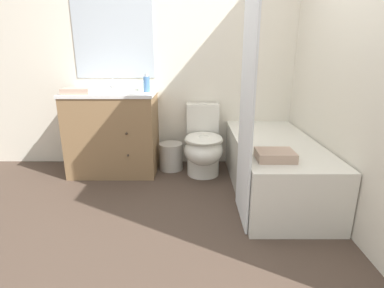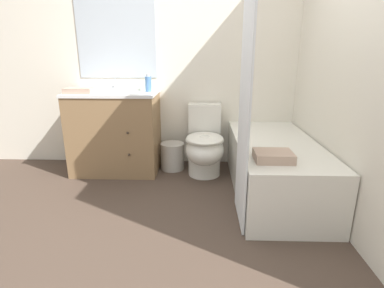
# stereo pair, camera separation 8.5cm
# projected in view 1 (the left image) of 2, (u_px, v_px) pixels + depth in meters

# --- Properties ---
(ground_plane) EXTENTS (14.00, 14.00, 0.00)m
(ground_plane) POSITION_uv_depth(u_px,v_px,m) (177.00, 260.00, 1.89)
(ground_plane) COLOR #47382D
(wall_back) EXTENTS (8.00, 0.06, 2.50)m
(wall_back) POSITION_uv_depth(u_px,v_px,m) (182.00, 53.00, 3.25)
(wall_back) COLOR silver
(wall_back) RESTS_ON ground_plane
(wall_right) EXTENTS (0.05, 2.78, 2.50)m
(wall_right) POSITION_uv_depth(u_px,v_px,m) (335.00, 53.00, 2.38)
(wall_right) COLOR silver
(wall_right) RESTS_ON ground_plane
(vanity_cabinet) EXTENTS (0.92, 0.60, 0.87)m
(vanity_cabinet) POSITION_uv_depth(u_px,v_px,m) (113.00, 132.00, 3.19)
(vanity_cabinet) COLOR olive
(vanity_cabinet) RESTS_ON ground_plane
(sink_faucet) EXTENTS (0.14, 0.12, 0.12)m
(sink_faucet) POSITION_uv_depth(u_px,v_px,m) (114.00, 86.00, 3.24)
(sink_faucet) COLOR silver
(sink_faucet) RESTS_ON vanity_cabinet
(toilet) EXTENTS (0.40, 0.68, 0.71)m
(toilet) POSITION_uv_depth(u_px,v_px,m) (202.00, 146.00, 3.14)
(toilet) COLOR silver
(toilet) RESTS_ON ground_plane
(bathtub) EXTENTS (0.71, 1.57, 0.49)m
(bathtub) POSITION_uv_depth(u_px,v_px,m) (272.00, 165.00, 2.77)
(bathtub) COLOR silver
(bathtub) RESTS_ON ground_plane
(shower_curtain) EXTENTS (0.02, 0.50, 2.02)m
(shower_curtain) POSITION_uv_depth(u_px,v_px,m) (247.00, 88.00, 2.09)
(shower_curtain) COLOR white
(shower_curtain) RESTS_ON ground_plane
(wastebasket) EXTENTS (0.26, 0.26, 0.30)m
(wastebasket) POSITION_uv_depth(u_px,v_px,m) (170.00, 156.00, 3.32)
(wastebasket) COLOR #B7B2A8
(wastebasket) RESTS_ON ground_plane
(tissue_box) EXTENTS (0.13, 0.13, 0.10)m
(tissue_box) POSITION_uv_depth(u_px,v_px,m) (143.00, 86.00, 3.22)
(tissue_box) COLOR silver
(tissue_box) RESTS_ON vanity_cabinet
(soap_dispenser) EXTENTS (0.06, 0.06, 0.18)m
(soap_dispenser) POSITION_uv_depth(u_px,v_px,m) (146.00, 84.00, 3.05)
(soap_dispenser) COLOR #4C7AB2
(soap_dispenser) RESTS_ON vanity_cabinet
(hand_towel_folded) EXTENTS (0.27, 0.17, 0.06)m
(hand_towel_folded) POSITION_uv_depth(u_px,v_px,m) (76.00, 91.00, 2.90)
(hand_towel_folded) COLOR tan
(hand_towel_folded) RESTS_ON vanity_cabinet
(bath_towel_folded) EXTENTS (0.28, 0.22, 0.07)m
(bath_towel_folded) POSITION_uv_depth(u_px,v_px,m) (274.00, 155.00, 2.21)
(bath_towel_folded) COLOR tan
(bath_towel_folded) RESTS_ON bathtub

